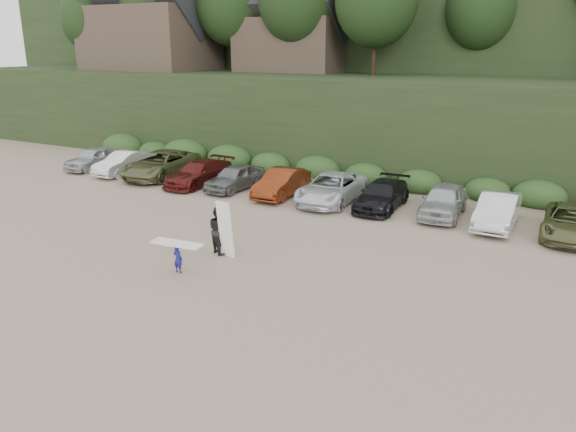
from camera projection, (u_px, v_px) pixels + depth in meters
The scene contains 5 objects.
ground at pixel (281, 276), 20.52m from camera, with size 120.00×120.00×0.00m, color tan.
hillside_backdrop at pixel (483, 5), 47.55m from camera, with size 90.00×41.50×28.00m.
parked_cars at pixel (345, 190), 29.44m from camera, with size 39.39×6.17×1.65m.
child_surfer at pixel (178, 252), 20.63m from camera, with size 2.01×0.73×1.18m.
adult_surfer at pixel (219, 230), 22.51m from camera, with size 1.43×1.09×2.30m.
Camera 1 is at (9.20, -16.57, 8.18)m, focal length 35.00 mm.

